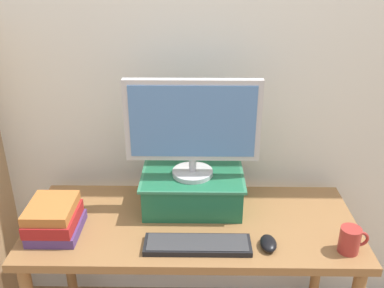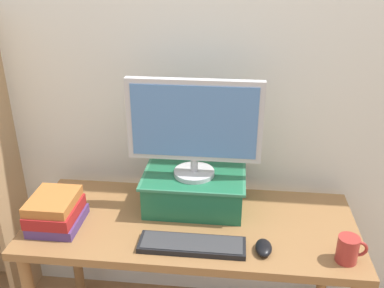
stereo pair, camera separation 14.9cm
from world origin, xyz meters
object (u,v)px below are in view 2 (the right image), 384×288
(computer_mouse, at_px, (264,248))
(desk, at_px, (191,237))
(computer_monitor, at_px, (194,125))
(keyboard, at_px, (192,245))
(book_stack, at_px, (55,211))
(coffee_mug, at_px, (348,249))
(riser_box, at_px, (194,189))

(computer_mouse, bearing_deg, desk, 150.17)
(computer_monitor, bearing_deg, desk, -89.30)
(keyboard, bearing_deg, desk, 97.45)
(computer_mouse, relative_size, book_stack, 0.46)
(desk, distance_m, coffee_mug, 0.65)
(computer_monitor, height_order, computer_mouse, computer_monitor)
(desk, relative_size, coffee_mug, 12.39)
(computer_mouse, height_order, coffee_mug, coffee_mug)
(desk, bearing_deg, coffee_mug, -17.58)
(riser_box, xyz_separation_m, coffee_mug, (0.61, -0.32, -0.03))
(computer_monitor, bearing_deg, computer_mouse, -44.37)
(riser_box, bearing_deg, computer_mouse, -44.52)
(computer_mouse, bearing_deg, keyboard, -179.05)
(keyboard, distance_m, coffee_mug, 0.58)
(desk, bearing_deg, keyboard, -82.55)
(desk, relative_size, computer_mouse, 13.42)
(desk, height_order, riser_box, riser_box)
(computer_monitor, xyz_separation_m, computer_mouse, (0.30, -0.29, -0.37))
(keyboard, relative_size, computer_mouse, 4.01)
(riser_box, distance_m, keyboard, 0.31)
(computer_monitor, distance_m, book_stack, 0.68)
(riser_box, bearing_deg, desk, -89.31)
(riser_box, xyz_separation_m, computer_monitor, (0.00, -0.00, 0.31))
(desk, bearing_deg, computer_mouse, -29.83)
(desk, relative_size, book_stack, 6.18)
(computer_monitor, distance_m, coffee_mug, 0.76)
(computer_mouse, distance_m, coffee_mug, 0.31)
(riser_box, xyz_separation_m, book_stack, (-0.56, -0.21, -0.02))
(keyboard, distance_m, computer_mouse, 0.28)
(computer_mouse, height_order, book_stack, book_stack)
(coffee_mug, bearing_deg, computer_mouse, 176.19)
(riser_box, height_order, computer_monitor, computer_monitor)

